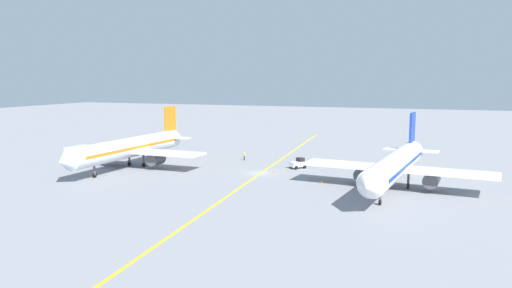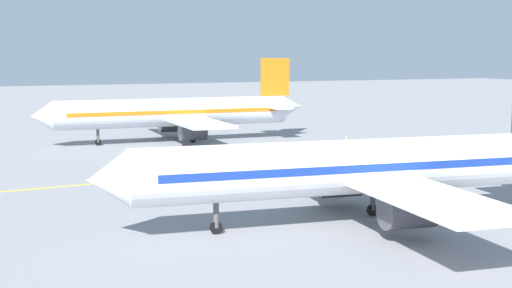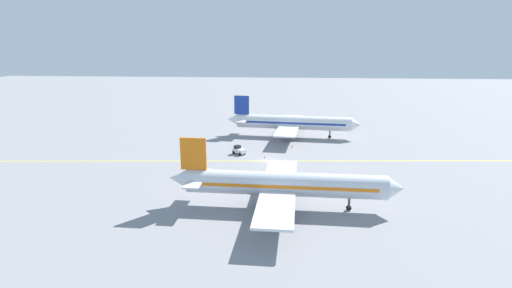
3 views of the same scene
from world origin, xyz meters
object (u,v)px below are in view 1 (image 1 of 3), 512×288
airplane_at_gate (396,165)px  traffic_cone_near_nose (321,182)px  ground_crew_worker (244,156)px  traffic_cone_mid_apron (274,172)px  airplane_adjacent_stand (131,148)px  baggage_tug_white (298,163)px

airplane_at_gate → traffic_cone_near_nose: airplane_at_gate is taller
airplane_at_gate → ground_crew_worker: airplane_at_gate is taller
traffic_cone_near_nose → traffic_cone_mid_apron: bearing=-32.0°
ground_crew_worker → traffic_cone_near_nose: (-19.76, 17.15, -0.63)m
airplane_adjacent_stand → traffic_cone_near_nose: 36.29m
airplane_adjacent_stand → ground_crew_worker: 22.50m
ground_crew_worker → traffic_cone_mid_apron: 14.94m
traffic_cone_near_nose → airplane_at_gate: bearing=-179.6°
airplane_at_gate → airplane_adjacent_stand: same height
airplane_at_gate → traffic_cone_near_nose: bearing=0.4°
airplane_adjacent_stand → traffic_cone_near_nose: bearing=176.9°
traffic_cone_near_nose → traffic_cone_mid_apron: (9.74, -6.08, 0.00)m
airplane_at_gate → traffic_cone_mid_apron: 22.01m
ground_crew_worker → traffic_cone_mid_apron: (-10.01, 11.08, -0.63)m
airplane_at_gate → traffic_cone_near_nose: size_ratio=64.63×
airplane_at_gate → traffic_cone_mid_apron: bearing=-16.0°
baggage_tug_white → airplane_adjacent_stand: bearing=19.2°
ground_crew_worker → traffic_cone_near_nose: bearing=139.0°
airplane_adjacent_stand → traffic_cone_near_nose: (-36.08, 1.93, -3.43)m
airplane_adjacent_stand → airplane_at_gate: bearing=177.8°
baggage_tug_white → traffic_cone_near_nose: size_ratio=5.99×
airplane_at_gate → baggage_tug_white: 21.97m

